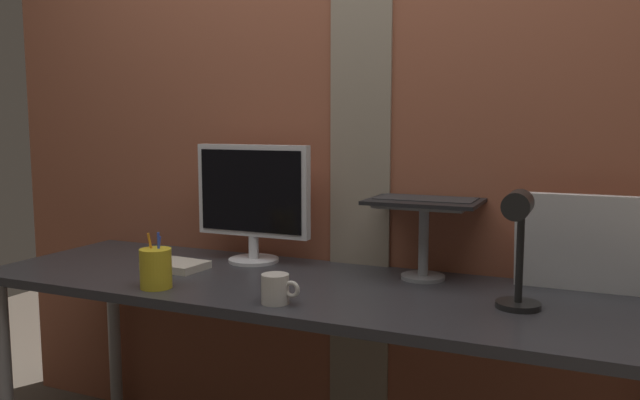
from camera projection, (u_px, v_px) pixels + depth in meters
name	position (u px, v px, depth m)	size (l,w,h in m)	color
brick_wall_back	(367.00, 100.00, 2.21)	(3.14, 0.16, 2.60)	#9E563D
desk	(307.00, 304.00, 1.96)	(2.16, 0.66, 0.72)	#333338
monitor	(253.00, 196.00, 2.23)	(0.43, 0.18, 0.42)	white
laptop_stand	(424.00, 228.00, 1.99)	(0.28, 0.22, 0.24)	gray
laptop	(431.00, 182.00, 2.05)	(0.35, 0.33, 0.23)	black
whiteboard_panel	(588.00, 244.00, 1.83)	(0.41, 0.02, 0.30)	white
desk_lamp	(518.00, 238.00, 1.62)	(0.12, 0.20, 0.33)	black
pen_cup	(156.00, 268.00, 1.89)	(0.10, 0.10, 0.17)	yellow
coffee_mug	(276.00, 289.00, 1.73)	(0.11, 0.08, 0.08)	silver
paper_clutter_stack	(176.00, 265.00, 2.15)	(0.20, 0.14, 0.03)	silver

